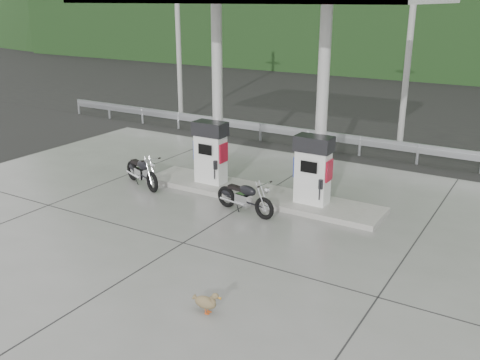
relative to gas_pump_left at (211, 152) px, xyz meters
The scene contains 15 objects.
ground 3.16m from the gas_pump_left, 57.38° to the right, with size 160.00×160.00×0.00m, color black.
forecourt_apron 3.15m from the gas_pump_left, 57.38° to the right, with size 18.00×14.00×0.02m, color slate.
pump_island 1.87m from the gas_pump_left, ahead, with size 7.00×1.40×0.15m, color gray.
gas_pump_left is the anchor object (origin of this frame).
gas_pump_right 3.20m from the gas_pump_left, ahead, with size 0.95×0.55×1.80m, color white, non-canonical shape.
canopy_column_left 1.65m from the gas_pump_left, 90.00° to the left, with size 0.30×0.30×5.00m, color silver.
canopy_column_right 3.60m from the gas_pump_left, ahead, with size 0.30×0.30×5.00m, color silver.
guardrail 5.74m from the gas_pump_left, 73.78° to the left, with size 26.00×0.16×1.42m, color #A1A4A9, non-canonical shape.
road 9.20m from the gas_pump_left, 79.92° to the left, with size 60.00×7.00×0.01m, color black.
utility_pole_a 9.93m from the gas_pump_left, 132.44° to the left, with size 0.22×0.22×8.00m, color #969791.
utility_pole_b 8.40m from the gas_pump_left, 62.78° to the left, with size 0.22×0.22×8.00m, color #969791.
tree_band 27.61m from the gas_pump_left, 86.67° to the left, with size 80.00×6.00×6.00m, color black.
motorcycle_left 2.14m from the gas_pump_left, 151.84° to the right, with size 1.80×0.57×0.85m, color black, non-canonical shape.
motorcycle_right 2.32m from the gas_pump_left, 32.99° to the right, with size 1.74×0.55×0.82m, color black, non-canonical shape.
duck 6.70m from the gas_pump_left, 56.75° to the right, with size 0.52×0.15×0.37m, color brown, non-canonical shape.
Camera 1 is at (6.80, -9.74, 5.27)m, focal length 40.00 mm.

